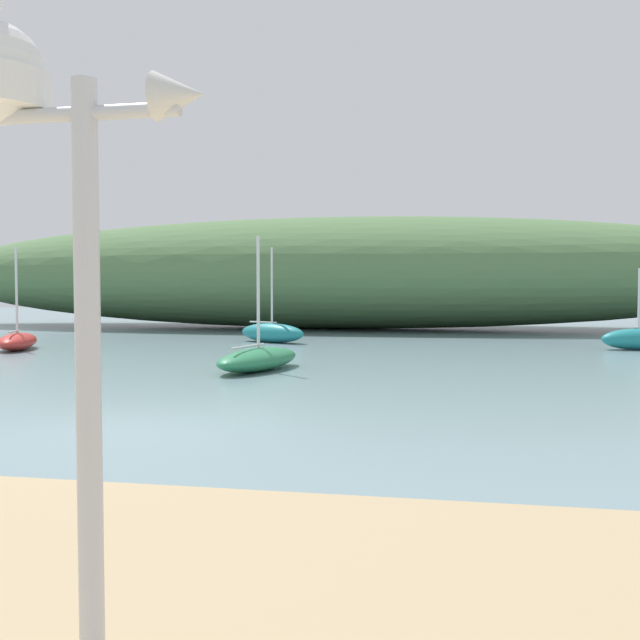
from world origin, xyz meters
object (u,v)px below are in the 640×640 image
sailboat_by_sandbar (272,332)px  sailboat_mid_channel (638,339)px  sailboat_outer_mooring (17,341)px  mast_structure (22,136)px  sailboat_off_point (258,359)px

sailboat_by_sandbar → sailboat_mid_channel: size_ratio=1.32×
sailboat_by_sandbar → sailboat_outer_mooring: size_ratio=1.04×
mast_structure → sailboat_outer_mooring: sailboat_outer_mooring is taller
sailboat_by_sandbar → sailboat_off_point: (1.98, -9.01, -0.09)m
mast_structure → sailboat_off_point: size_ratio=0.88×
sailboat_by_sandbar → sailboat_mid_channel: (13.00, -0.91, -0.01)m
sailboat_outer_mooring → sailboat_mid_channel: 20.99m
sailboat_by_sandbar → sailboat_mid_channel: 13.03m
sailboat_by_sandbar → sailboat_outer_mooring: bearing=-148.1°
sailboat_outer_mooring → sailboat_by_sandbar: bearing=31.9°
mast_structure → sailboat_mid_channel: size_ratio=1.14×
mast_structure → sailboat_mid_channel: bearing=69.5°
sailboat_off_point → sailboat_mid_channel: bearing=36.3°
sailboat_by_sandbar → sailboat_off_point: sailboat_by_sandbar is taller
mast_structure → sailboat_mid_channel: mast_structure is taller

